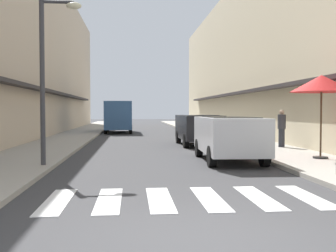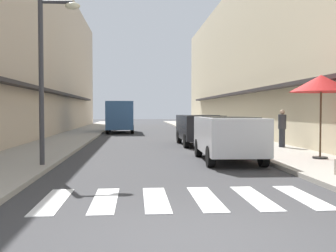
# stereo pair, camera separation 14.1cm
# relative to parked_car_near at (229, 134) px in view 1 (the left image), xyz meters

# --- Properties ---
(ground_plane) EXTENTS (109.58, 109.58, 0.00)m
(ground_plane) POSITION_rel_parked_car_near_xyz_m (-2.18, 11.91, -0.92)
(ground_plane) COLOR #38383A
(sidewalk_left) EXTENTS (2.81, 69.73, 0.12)m
(sidewalk_left) POSITION_rel_parked_car_near_xyz_m (-6.83, 11.91, -0.86)
(sidewalk_left) COLOR #9E998E
(sidewalk_left) RESTS_ON ground_plane
(sidewalk_right) EXTENTS (2.81, 69.73, 0.12)m
(sidewalk_right) POSITION_rel_parked_car_near_xyz_m (2.46, 11.91, -0.86)
(sidewalk_right) COLOR #9E998E
(sidewalk_right) RESTS_ON ground_plane
(building_row_left) EXTENTS (5.50, 46.83, 11.09)m
(building_row_left) POSITION_rel_parked_car_near_xyz_m (-10.73, 13.40, 4.62)
(building_row_left) COLOR #C6B299
(building_row_left) RESTS_ON ground_plane
(building_row_right) EXTENTS (5.50, 46.83, 10.54)m
(building_row_right) POSITION_rel_parked_car_near_xyz_m (6.36, 13.40, 4.35)
(building_row_right) COLOR beige
(building_row_right) RESTS_ON ground_plane
(crosswalk) EXTENTS (5.20, 2.20, 0.01)m
(crosswalk) POSITION_rel_parked_car_near_xyz_m (-2.18, -5.55, -0.92)
(crosswalk) COLOR silver
(crosswalk) RESTS_ON ground_plane
(parked_car_near) EXTENTS (1.90, 4.26, 1.47)m
(parked_car_near) POSITION_rel_parked_car_near_xyz_m (0.00, 0.00, 0.00)
(parked_car_near) COLOR silver
(parked_car_near) RESTS_ON ground_plane
(parked_car_mid) EXTENTS (1.85, 4.11, 1.47)m
(parked_car_mid) POSITION_rel_parked_car_near_xyz_m (0.00, 6.16, -0.00)
(parked_car_mid) COLOR black
(parked_car_mid) RESTS_ON ground_plane
(delivery_van) EXTENTS (2.09, 5.44, 2.37)m
(delivery_van) POSITION_rel_parked_car_near_xyz_m (-4.22, 17.84, 0.48)
(delivery_van) COLOR #33598C
(delivery_van) RESTS_ON ground_plane
(street_lamp) EXTENTS (1.19, 0.28, 4.80)m
(street_lamp) POSITION_rel_parked_car_near_xyz_m (-5.52, -1.24, 2.17)
(street_lamp) COLOR #38383D
(street_lamp) RESTS_ON sidewalk_left
(cafe_umbrella) EXTENTS (2.01, 2.01, 2.71)m
(cafe_umbrella) POSITION_rel_parked_car_near_xyz_m (2.94, -0.44, 1.61)
(cafe_umbrella) COLOR #262626
(cafe_umbrella) RESTS_ON sidewalk_right
(pedestrian_walking_near) EXTENTS (0.34, 0.34, 1.60)m
(pedestrian_walking_near) POSITION_rel_parked_car_near_xyz_m (3.18, 3.67, 0.04)
(pedestrian_walking_near) COLOR #282B33
(pedestrian_walking_near) RESTS_ON sidewalk_right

